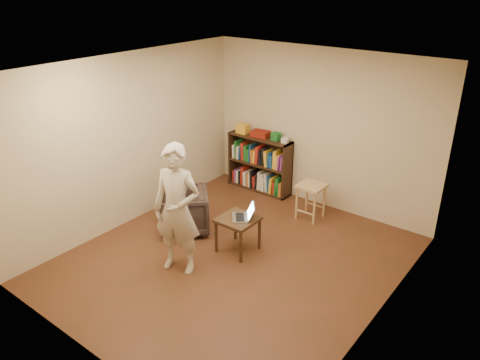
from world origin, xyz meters
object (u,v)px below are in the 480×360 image
Objects in this scene: armchair at (184,211)px; side_table at (238,224)px; person at (177,210)px; laptop at (245,215)px; stool at (311,191)px; bookshelf at (260,166)px.

side_table is at bearing 47.83° from armchair.
laptop is at bearing 46.66° from person.
person is (-0.34, -0.81, 0.45)m from side_table.
side_table is 1.20× the size of laptop.
person is at bearing -106.18° from stool.
stool is at bearing 94.04° from armchair.
person is (0.61, -2.67, 0.43)m from bookshelf.
side_table is 0.17m from laptop.
side_table is 0.29× the size of person.
stool is 1.13× the size of side_table.
stool is at bearing 129.86° from laptop.
bookshelf is 1.33m from stool.
bookshelf reaches higher than side_table.
armchair is at bearing -130.90° from stool.
bookshelf is 1.92m from armchair.
person reaches higher than stool.
bookshelf is 2.78m from person.
laptop is at bearing 50.94° from armchair.
armchair is at bearing 112.30° from person.
bookshelf reaches higher than stool.
laptop is (1.06, 0.11, 0.24)m from armchair.
laptop reaches higher than armchair.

